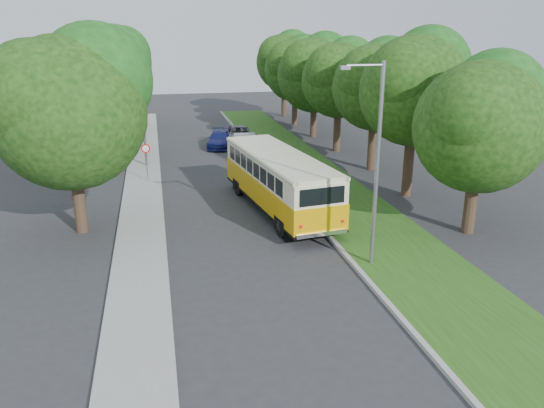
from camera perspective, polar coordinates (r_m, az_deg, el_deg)
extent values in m
plane|color=#2D2D2F|center=(22.90, -1.88, -5.04)|extent=(120.00, 120.00, 0.00)
cube|color=gray|center=(28.20, 3.44, -0.34)|extent=(0.20, 70.00, 0.15)
cube|color=#254A13|center=(28.91, 7.92, -0.04)|extent=(4.50, 70.00, 0.13)
cube|color=gray|center=(27.23, -13.84, -1.58)|extent=(2.20, 70.00, 0.12)
cylinder|color=#332319|center=(26.02, 20.63, 0.58)|extent=(0.56, 0.56, 3.35)
sphere|color=black|center=(25.28, 21.46, 7.68)|extent=(5.85, 5.85, 5.85)
sphere|color=black|center=(26.18, 22.95, 10.42)|extent=(4.38, 4.38, 4.38)
sphere|color=black|center=(24.09, 20.85, 9.05)|extent=(4.09, 4.09, 4.09)
cylinder|color=#332319|center=(30.81, 14.49, 4.69)|extent=(0.56, 0.56, 4.26)
sphere|color=black|center=(30.19, 15.07, 11.67)|extent=(5.98, 5.98, 5.98)
sphere|color=black|center=(31.10, 16.51, 13.94)|extent=(4.49, 4.49, 4.49)
sphere|color=black|center=(29.05, 14.26, 12.98)|extent=(4.19, 4.19, 4.19)
cylinder|color=#332319|center=(36.29, 10.73, 6.70)|extent=(0.56, 0.56, 3.95)
sphere|color=black|center=(35.77, 11.06, 12.22)|extent=(5.61, 5.61, 5.61)
sphere|color=black|center=(36.58, 12.28, 14.04)|extent=(4.21, 4.21, 4.21)
sphere|color=black|center=(34.73, 10.29, 13.26)|extent=(3.92, 3.92, 3.92)
cylinder|color=#332319|center=(41.65, 7.02, 8.28)|extent=(0.56, 0.56, 3.86)
sphere|color=black|center=(41.20, 7.21, 13.05)|extent=(5.64, 5.64, 5.64)
sphere|color=black|center=(41.98, 8.33, 14.65)|extent=(4.23, 4.23, 4.23)
sphere|color=black|center=(40.20, 6.43, 13.97)|extent=(3.95, 3.95, 3.95)
cylinder|color=#332319|center=(47.27, 4.48, 9.37)|extent=(0.56, 0.56, 3.58)
sphere|color=black|center=(46.85, 4.59, 13.65)|extent=(6.36, 6.36, 6.36)
sphere|color=black|center=(47.71, 5.73, 15.23)|extent=(4.77, 4.77, 4.77)
sphere|color=black|center=(45.77, 3.73, 14.55)|extent=(4.45, 4.45, 4.45)
cylinder|color=#332319|center=(52.94, 2.45, 10.42)|extent=(0.56, 0.56, 3.68)
sphere|color=black|center=(52.58, 2.50, 14.16)|extent=(5.91, 5.91, 5.91)
sphere|color=black|center=(53.35, 3.47, 15.48)|extent=(4.43, 4.43, 4.43)
sphere|color=black|center=(51.59, 1.75, 14.91)|extent=(4.14, 4.14, 4.14)
cylinder|color=#332319|center=(58.77, 1.30, 11.39)|extent=(0.56, 0.56, 4.05)
sphere|color=black|center=(58.45, 1.32, 14.96)|extent=(5.97, 5.97, 5.97)
sphere|color=black|center=(59.22, 2.21, 16.15)|extent=(4.48, 4.48, 4.48)
sphere|color=black|center=(57.48, 0.61, 15.65)|extent=(4.18, 4.18, 4.18)
cylinder|color=#332319|center=(25.98, -20.11, 1.00)|extent=(0.56, 0.56, 3.68)
sphere|color=black|center=(25.20, -21.03, 9.07)|extent=(6.80, 6.80, 6.80)
sphere|color=black|center=(25.58, -18.49, 12.54)|extent=(5.10, 5.10, 5.10)
sphere|color=black|center=(24.44, -23.93, 10.50)|extent=(4.76, 4.76, 4.76)
cylinder|color=#332319|center=(39.52, -17.73, 6.88)|extent=(0.56, 0.56, 3.68)
sphere|color=black|center=(39.02, -18.26, 12.22)|extent=(6.80, 6.80, 6.80)
sphere|color=black|center=(39.50, -16.61, 14.42)|extent=(5.10, 5.10, 5.10)
sphere|color=black|center=(38.22, -20.06, 13.22)|extent=(4.76, 4.76, 4.76)
cylinder|color=#332319|center=(51.33, -16.69, 9.43)|extent=(0.56, 0.56, 3.68)
sphere|color=black|center=(50.94, -17.07, 13.55)|extent=(6.80, 6.80, 6.80)
sphere|color=black|center=(51.47, -15.80, 15.22)|extent=(5.10, 5.10, 5.10)
sphere|color=black|center=(50.13, -18.43, 14.33)|extent=(4.76, 4.76, 4.76)
cylinder|color=gray|center=(20.54, 11.23, 3.66)|extent=(0.16, 0.16, 8.00)
cylinder|color=gray|center=(19.67, 10.00, 14.49)|extent=(1.40, 0.10, 0.10)
cube|color=gray|center=(19.40, 7.87, 14.33)|extent=(0.35, 0.16, 0.14)
cylinder|color=gray|center=(37.07, -13.75, 9.52)|extent=(0.16, 0.16, 7.50)
cylinder|color=gray|center=(36.75, -15.31, 14.99)|extent=(1.40, 0.10, 0.10)
cube|color=gray|center=(36.79, -16.50, 14.78)|extent=(0.35, 0.16, 0.14)
cylinder|color=gray|center=(33.61, -13.33, 4.34)|extent=(0.06, 0.06, 2.50)
cone|color=red|center=(33.37, -13.45, 5.82)|extent=(0.56, 0.02, 0.56)
cone|color=white|center=(33.35, -13.45, 5.81)|extent=(0.40, 0.02, 0.40)
imported|color=silver|center=(35.85, -1.69, 4.71)|extent=(2.37, 4.12, 1.32)
imported|color=silver|center=(40.30, -2.92, 6.38)|extent=(2.15, 4.82, 1.54)
imported|color=navy|center=(43.23, -5.68, 6.94)|extent=(2.59, 4.60, 1.26)
imported|color=#5A5C62|center=(45.09, -3.59, 7.50)|extent=(2.34, 4.83, 1.32)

